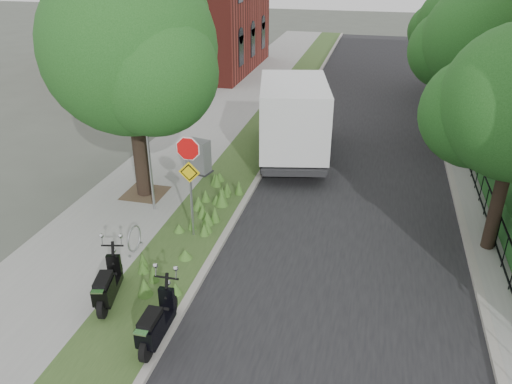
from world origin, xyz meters
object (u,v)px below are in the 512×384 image
(sign_assembly, at_px, (189,167))
(scooter_far, at_px, (155,328))
(box_truck, at_px, (293,115))
(utility_cabinet, at_px, (198,157))
(scooter_near, at_px, (107,289))

(sign_assembly, distance_m, scooter_far, 4.87)
(scooter_far, relative_size, box_truck, 0.29)
(sign_assembly, bearing_deg, utility_cabinet, 107.72)
(utility_cabinet, bearing_deg, sign_assembly, -72.28)
(scooter_near, bearing_deg, sign_assembly, 76.30)
(sign_assembly, xyz_separation_m, scooter_near, (-0.85, -3.50, -1.77))
(scooter_far, relative_size, utility_cabinet, 1.50)
(scooter_far, bearing_deg, scooter_near, 149.66)
(sign_assembly, relative_size, box_truck, 0.50)
(scooter_far, distance_m, utility_cabinet, 9.12)
(utility_cabinet, bearing_deg, scooter_near, -86.03)
(box_truck, bearing_deg, sign_assembly, -103.80)
(box_truck, distance_m, utility_cabinet, 4.17)
(scooter_far, xyz_separation_m, box_truck, (0.90, 11.42, 1.25))
(sign_assembly, xyz_separation_m, box_truck, (1.71, 6.95, -0.52))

